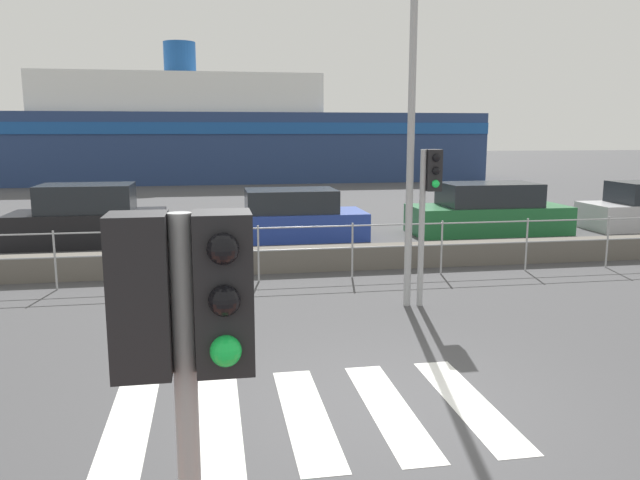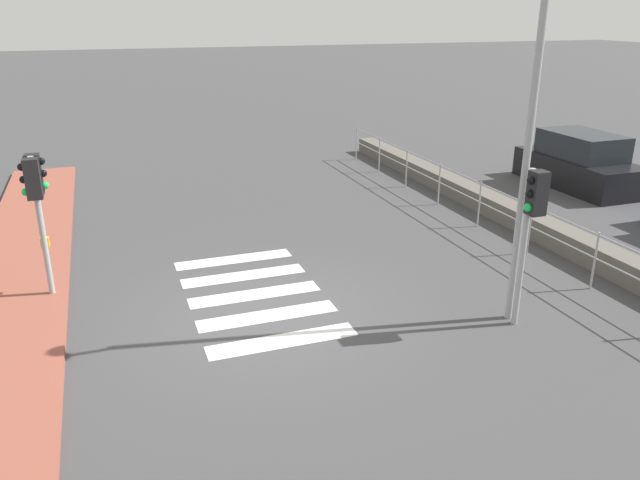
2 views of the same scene
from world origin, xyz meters
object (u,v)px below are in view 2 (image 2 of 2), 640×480
at_px(traffic_light_near, 36,190).
at_px(streetlamp, 520,96).
at_px(traffic_light_far, 531,214).
at_px(parked_car_black, 579,164).

relative_size(traffic_light_near, streetlamp, 0.44).
bearing_deg(traffic_light_far, traffic_light_near, -116.96).
bearing_deg(traffic_light_far, parked_car_black, 133.98).
relative_size(traffic_light_far, streetlamp, 0.45).
distance_m(streetlamp, parked_car_black, 10.05).
height_order(streetlamp, parked_car_black, streetlamp).
relative_size(traffic_light_near, parked_car_black, 0.68).
relative_size(streetlamp, parked_car_black, 1.53).
bearing_deg(parked_car_black, traffic_light_near, -77.90).
xyz_separation_m(traffic_light_far, streetlamp, (-0.32, -0.20, 1.75)).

